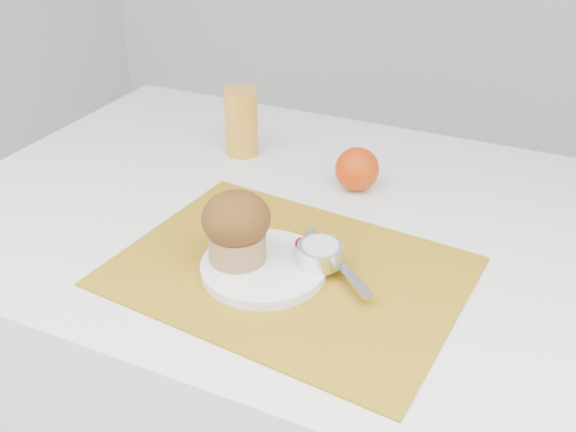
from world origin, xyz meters
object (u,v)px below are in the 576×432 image
at_px(plate, 264,267).
at_px(juice_glass, 241,122).
at_px(table, 305,381).
at_px(muffin, 236,226).
at_px(orange, 357,169).

distance_m(plate, juice_glass, 0.40).
relative_size(table, juice_glass, 9.53).
xyz_separation_m(plate, juice_glass, (-0.21, 0.33, 0.05)).
height_order(table, juice_glass, juice_glass).
bearing_deg(muffin, orange, 76.31).
relative_size(table, muffin, 11.82).
bearing_deg(orange, plate, -96.55).
distance_m(table, plate, 0.43).
bearing_deg(plate, orange, 83.45).
xyz_separation_m(plate, orange, (0.03, 0.29, 0.03)).
height_order(table, plate, plate).
bearing_deg(juice_glass, plate, -57.40).
xyz_separation_m(juice_glass, muffin, (0.18, -0.34, 0.01)).
relative_size(orange, juice_glass, 0.60).
bearing_deg(table, juice_glass, 142.62).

